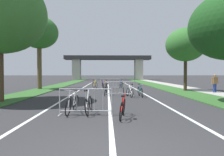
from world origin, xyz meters
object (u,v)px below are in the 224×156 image
at_px(bicycle_white_0, 72,104).
at_px(bicycle_orange_7, 105,86).
at_px(crowd_barrier_second, 120,89).
at_px(bicycle_teal_2, 140,92).
at_px(bicycle_white_10, 130,92).
at_px(bicycle_black_8, 106,90).
at_px(bicycle_purple_3, 103,85).
at_px(bicycle_yellow_6, 95,85).
at_px(pedestrian_pushing_bike, 215,82).
at_px(crowd_barrier_nearest, 86,102).
at_px(crowd_barrier_third, 110,84).
at_px(tree_right_maple_mid, 186,45).
at_px(tree_left_oak_mid, 39,33).
at_px(bicycle_green_9, 123,90).
at_px(bicycle_silver_4, 89,104).
at_px(bicycle_blue_1, 121,85).
at_px(bicycle_red_5, 123,108).

height_order(bicycle_white_0, bicycle_orange_7, bicycle_white_0).
relative_size(crowd_barrier_second, bicycle_teal_2, 1.23).
bearing_deg(bicycle_white_10, bicycle_black_8, 138.54).
relative_size(bicycle_purple_3, bicycle_black_8, 0.99).
bearing_deg(crowd_barrier_second, bicycle_purple_3, 101.25).
distance_m(bicycle_yellow_6, bicycle_white_10, 8.04).
height_order(bicycle_orange_7, pedestrian_pushing_bike, pedestrian_pushing_bike).
xyz_separation_m(bicycle_white_10, pedestrian_pushing_bike, (7.18, 2.13, 0.60)).
bearing_deg(crowd_barrier_nearest, crowd_barrier_third, 84.90).
bearing_deg(bicycle_teal_2, tree_right_maple_mid, -141.16).
distance_m(tree_right_maple_mid, bicycle_black_8, 8.79).
relative_size(tree_left_oak_mid, bicycle_green_9, 4.60).
bearing_deg(bicycle_silver_4, crowd_barrier_third, 88.48).
xyz_separation_m(bicycle_white_0, bicycle_blue_1, (2.89, 13.03, -0.00)).
relative_size(tree_right_maple_mid, bicycle_white_0, 3.29).
bearing_deg(crowd_barrier_second, bicycle_white_0, -111.13).
bearing_deg(bicycle_teal_2, bicycle_white_10, -0.09).
distance_m(crowd_barrier_second, bicycle_orange_7, 5.99).
bearing_deg(crowd_barrier_third, bicycle_teal_2, -73.99).
relative_size(crowd_barrier_third, bicycle_orange_7, 1.25).
xyz_separation_m(crowd_barrier_second, bicycle_white_10, (0.66, -0.53, -0.17)).
height_order(crowd_barrier_third, bicycle_white_10, crowd_barrier_third).
bearing_deg(crowd_barrier_third, bicycle_orange_7, -131.47).
bearing_deg(crowd_barrier_nearest, bicycle_silver_4, 79.00).
xyz_separation_m(crowd_barrier_nearest, bicycle_orange_7, (0.66, 12.33, -0.14)).
xyz_separation_m(bicycle_red_5, bicycle_white_10, (1.01, 6.37, -0.02)).
height_order(crowd_barrier_nearest, bicycle_silver_4, crowd_barrier_nearest).
bearing_deg(tree_left_oak_mid, bicycle_white_10, -37.58).
bearing_deg(crowd_barrier_third, crowd_barrier_second, -84.68).
bearing_deg(tree_left_oak_mid, crowd_barrier_second, -37.51).
xyz_separation_m(bicycle_blue_1, bicycle_green_9, (-0.26, -6.61, -0.03)).
xyz_separation_m(bicycle_blue_1, bicycle_white_10, (0.11, -7.52, -0.04)).
relative_size(crowd_barrier_third, bicycle_blue_1, 1.26).
relative_size(bicycle_orange_7, bicycle_white_10, 1.05).
bearing_deg(bicycle_blue_1, crowd_barrier_third, 39.16).
bearing_deg(bicycle_white_10, crowd_barrier_second, 131.75).
distance_m(tree_left_oak_mid, bicycle_white_10, 11.95).
bearing_deg(bicycle_blue_1, tree_left_oak_mid, 20.69).
height_order(tree_right_maple_mid, bicycle_red_5, tree_right_maple_mid).
height_order(bicycle_white_0, bicycle_purple_3, bicycle_white_0).
bearing_deg(bicycle_yellow_6, crowd_barrier_third, -5.41).
relative_size(tree_left_oak_mid, bicycle_white_10, 4.64).
distance_m(tree_right_maple_mid, bicycle_blue_1, 7.64).
bearing_deg(tree_right_maple_mid, crowd_barrier_nearest, -128.39).
bearing_deg(bicycle_yellow_6, crowd_barrier_second, -59.53).
relative_size(crowd_barrier_third, bicycle_red_5, 1.28).
distance_m(bicycle_black_8, bicycle_white_10, 1.93).
distance_m(crowd_barrier_second, bicycle_green_9, 0.51).
bearing_deg(bicycle_teal_2, pedestrian_pushing_bike, -163.64).
distance_m(bicycle_teal_2, bicycle_purple_3, 7.87).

